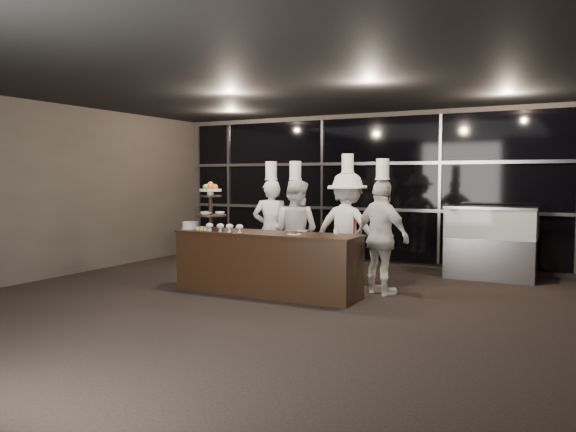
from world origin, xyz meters
The scene contains 14 objects.
room centered at (0.00, 0.00, 1.50)m, with size 10.00×10.00×10.00m.
window_wall centered at (0.00, 4.94, 1.50)m, with size 8.60×0.10×2.80m.
buffet_counter centered at (-0.56, 1.47, 0.47)m, with size 2.84×0.74×0.92m.
display_stand centered at (-1.56, 1.47, 1.34)m, with size 0.48×0.48×0.74m.
compotes centered at (-1.15, 1.25, 1.00)m, with size 0.64×0.11×0.12m.
layer_cake centered at (-1.91, 1.42, 0.97)m, with size 0.30×0.30×0.11m.
pastry_squares centered at (-1.57, 1.31, 0.95)m, with size 0.20×0.13×0.05m.
small_plate centered at (-0.05, 1.37, 0.94)m, with size 0.20×0.20×0.05m.
chef_cup centered at (0.45, 1.72, 0.96)m, with size 0.08×0.08×0.07m, color white.
display_case centered at (2.20, 4.30, 0.69)m, with size 1.48×0.64×1.24m.
chef_a centered at (-1.02, 2.44, 0.87)m, with size 0.73×0.62×1.99m.
chef_b centered at (-0.59, 2.48, 0.86)m, with size 0.84×0.66×1.99m.
chef_c centered at (0.23, 2.70, 0.91)m, with size 1.19×0.72×2.10m.
chef_d centered at (0.96, 2.22, 0.87)m, with size 1.08×0.80×2.00m.
Camera 1 is at (3.53, -5.68, 1.74)m, focal length 35.00 mm.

